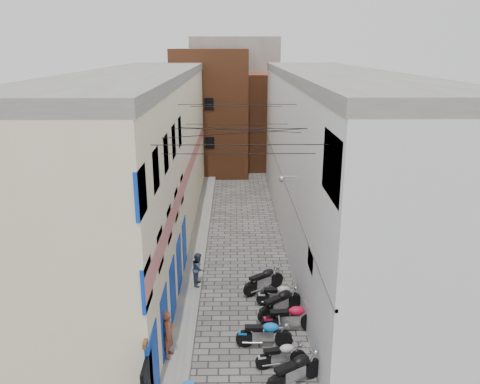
{
  "coord_description": "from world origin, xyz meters",
  "views": [
    {
      "loc": [
        -0.19,
        -10.88,
        10.11
      ],
      "look_at": [
        0.15,
        12.03,
        3.0
      ],
      "focal_mm": 35.0,
      "sensor_mm": 36.0,
      "label": 1
    }
  ],
  "objects_px": {
    "motorcycle_a": "(295,369)",
    "motorcycle_c": "(264,332)",
    "motorcycle_g": "(264,279)",
    "motorcycle_e": "(280,302)",
    "person_b": "(199,269)",
    "motorcycle_f": "(279,294)",
    "person_a": "(168,334)",
    "motorcycle_b": "(281,354)",
    "motorcycle_d": "(290,317)"
  },
  "relations": [
    {
      "from": "motorcycle_a",
      "to": "motorcycle_c",
      "type": "relative_size",
      "value": 1.06
    },
    {
      "from": "motorcycle_c",
      "to": "motorcycle_g",
      "type": "distance_m",
      "value": 3.92
    },
    {
      "from": "motorcycle_g",
      "to": "motorcycle_c",
      "type": "bearing_deg",
      "value": -37.62
    },
    {
      "from": "motorcycle_g",
      "to": "motorcycle_e",
      "type": "bearing_deg",
      "value": -19.46
    },
    {
      "from": "motorcycle_e",
      "to": "person_b",
      "type": "height_order",
      "value": "person_b"
    },
    {
      "from": "motorcycle_f",
      "to": "person_b",
      "type": "height_order",
      "value": "person_b"
    },
    {
      "from": "person_b",
      "to": "person_a",
      "type": "bearing_deg",
      "value": 175.64
    },
    {
      "from": "motorcycle_b",
      "to": "motorcycle_c",
      "type": "height_order",
      "value": "motorcycle_c"
    },
    {
      "from": "motorcycle_c",
      "to": "motorcycle_d",
      "type": "relative_size",
      "value": 0.92
    },
    {
      "from": "motorcycle_e",
      "to": "motorcycle_b",
      "type": "bearing_deg",
      "value": -41.68
    },
    {
      "from": "motorcycle_d",
      "to": "motorcycle_e",
      "type": "height_order",
      "value": "motorcycle_d"
    },
    {
      "from": "motorcycle_d",
      "to": "motorcycle_f",
      "type": "relative_size",
      "value": 1.2
    },
    {
      "from": "motorcycle_c",
      "to": "motorcycle_e",
      "type": "height_order",
      "value": "motorcycle_e"
    },
    {
      "from": "person_b",
      "to": "motorcycle_a",
      "type": "bearing_deg",
      "value": -147.94
    },
    {
      "from": "motorcycle_a",
      "to": "motorcycle_g",
      "type": "distance_m",
      "value": 5.94
    },
    {
      "from": "motorcycle_b",
      "to": "motorcycle_e",
      "type": "xyz_separation_m",
      "value": [
        0.26,
        3.06,
        0.13
      ]
    },
    {
      "from": "motorcycle_c",
      "to": "motorcycle_e",
      "type": "bearing_deg",
      "value": 161.44
    },
    {
      "from": "motorcycle_c",
      "to": "motorcycle_g",
      "type": "relative_size",
      "value": 0.97
    },
    {
      "from": "motorcycle_b",
      "to": "motorcycle_d",
      "type": "height_order",
      "value": "motorcycle_d"
    },
    {
      "from": "motorcycle_a",
      "to": "motorcycle_g",
      "type": "relative_size",
      "value": 1.02
    },
    {
      "from": "motorcycle_e",
      "to": "person_b",
      "type": "xyz_separation_m",
      "value": [
        -3.32,
        2.18,
        0.35
      ]
    },
    {
      "from": "motorcycle_b",
      "to": "motorcycle_c",
      "type": "xyz_separation_m",
      "value": [
        -0.48,
        1.09,
        0.08
      ]
    },
    {
      "from": "motorcycle_e",
      "to": "person_a",
      "type": "relative_size",
      "value": 1.29
    },
    {
      "from": "motorcycle_a",
      "to": "motorcycle_g",
      "type": "bearing_deg",
      "value": 155.04
    },
    {
      "from": "motorcycle_b",
      "to": "motorcycle_d",
      "type": "relative_size",
      "value": 0.79
    },
    {
      "from": "motorcycle_d",
      "to": "motorcycle_f",
      "type": "bearing_deg",
      "value": -177.09
    },
    {
      "from": "motorcycle_e",
      "to": "motorcycle_g",
      "type": "xyz_separation_m",
      "value": [
        -0.51,
        1.94,
        -0.03
      ]
    },
    {
      "from": "motorcycle_d",
      "to": "motorcycle_b",
      "type": "bearing_deg",
      "value": -19.52
    },
    {
      "from": "motorcycle_c",
      "to": "motorcycle_a",
      "type": "bearing_deg",
      "value": 24.34
    },
    {
      "from": "motorcycle_a",
      "to": "motorcycle_f",
      "type": "height_order",
      "value": "motorcycle_a"
    },
    {
      "from": "motorcycle_d",
      "to": "person_b",
      "type": "height_order",
      "value": "person_b"
    },
    {
      "from": "motorcycle_d",
      "to": "motorcycle_c",
      "type": "bearing_deg",
      "value": -52.86
    },
    {
      "from": "motorcycle_d",
      "to": "motorcycle_g",
      "type": "relative_size",
      "value": 1.05
    },
    {
      "from": "motorcycle_b",
      "to": "motorcycle_e",
      "type": "height_order",
      "value": "motorcycle_e"
    },
    {
      "from": "motorcycle_d",
      "to": "motorcycle_f",
      "type": "distance_m",
      "value": 1.88
    },
    {
      "from": "motorcycle_e",
      "to": "motorcycle_c",
      "type": "bearing_deg",
      "value": -57.48
    },
    {
      "from": "motorcycle_a",
      "to": "motorcycle_f",
      "type": "bearing_deg",
      "value": 150.0
    },
    {
      "from": "motorcycle_f",
      "to": "person_a",
      "type": "height_order",
      "value": "person_a"
    },
    {
      "from": "motorcycle_f",
      "to": "person_b",
      "type": "relative_size",
      "value": 1.24
    },
    {
      "from": "motorcycle_a",
      "to": "person_b",
      "type": "relative_size",
      "value": 1.45
    },
    {
      "from": "motorcycle_f",
      "to": "motorcycle_g",
      "type": "height_order",
      "value": "motorcycle_g"
    },
    {
      "from": "motorcycle_f",
      "to": "motorcycle_g",
      "type": "xyz_separation_m",
      "value": [
        -0.54,
        1.15,
        0.07
      ]
    },
    {
      "from": "motorcycle_f",
      "to": "motorcycle_e",
      "type": "bearing_deg",
      "value": -0.09
    },
    {
      "from": "motorcycle_f",
      "to": "motorcycle_g",
      "type": "distance_m",
      "value": 1.27
    },
    {
      "from": "motorcycle_e",
      "to": "person_a",
      "type": "bearing_deg",
      "value": -92.01
    },
    {
      "from": "person_a",
      "to": "person_b",
      "type": "bearing_deg",
      "value": -0.85
    },
    {
      "from": "motorcycle_b",
      "to": "motorcycle_d",
      "type": "distance_m",
      "value": 2.07
    },
    {
      "from": "motorcycle_f",
      "to": "motorcycle_g",
      "type": "bearing_deg",
      "value": -153.48
    },
    {
      "from": "motorcycle_e",
      "to": "motorcycle_a",
      "type": "bearing_deg",
      "value": -35.7
    },
    {
      "from": "motorcycle_c",
      "to": "motorcycle_d",
      "type": "distance_m",
      "value": 1.36
    }
  ]
}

